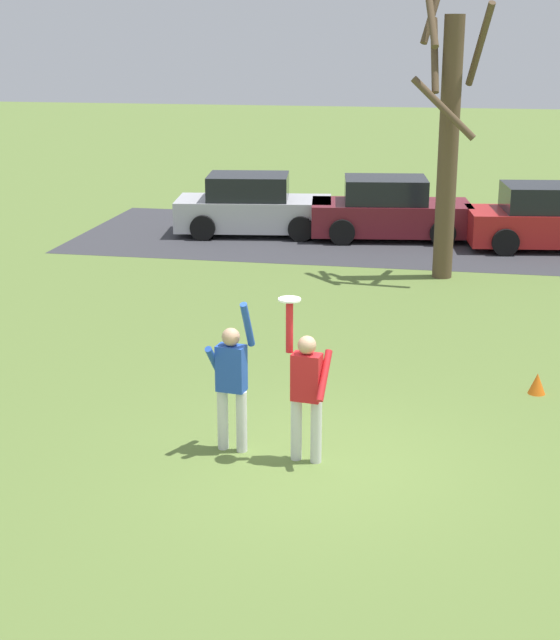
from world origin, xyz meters
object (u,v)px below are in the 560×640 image
(parked_car_maroon, at_px, (389,211))
(parked_car_red, at_px, (550,219))
(person_catcher, at_px, (307,388))
(frisbee_disc, at_px, (290,299))
(field_cone_orange, at_px, (537,383))
(parked_car_silver, at_px, (253,207))
(bare_tree_tall, at_px, (448,133))
(person_defender, at_px, (232,379))

(parked_car_maroon, bearing_deg, parked_car_red, -14.35)
(person_catcher, xyz_separation_m, parked_car_maroon, (-0.06, 13.75, -0.25))
(person_catcher, distance_m, parked_car_red, 13.88)
(frisbee_disc, relative_size, field_cone_orange, 0.87)
(parked_car_silver, bearing_deg, field_cone_orange, -65.91)
(person_catcher, bearing_deg, bare_tree_tall, -90.19)
(frisbee_disc, distance_m, parked_car_red, 13.98)
(parked_car_silver, xyz_separation_m, parked_car_red, (7.65, -0.33, 0.00))
(person_catcher, relative_size, bare_tree_tall, 0.31)
(parked_car_silver, bearing_deg, person_defender, -86.66)
(parked_car_red, xyz_separation_m, field_cone_orange, (-0.95, -10.37, -0.57))
(frisbee_disc, height_order, parked_car_silver, frisbee_disc)
(person_catcher, height_order, person_defender, person_catcher)
(person_catcher, bearing_deg, parked_car_maroon, -81.75)
(parked_car_maroon, distance_m, parked_car_red, 4.06)
(person_defender, height_order, parked_car_silver, person_defender)
(frisbee_disc, height_order, parked_car_maroon, frisbee_disc)
(person_defender, xyz_separation_m, field_cone_orange, (4.01, 2.79, -0.82))
(parked_car_red, bearing_deg, frisbee_disc, -115.51)
(parked_car_red, height_order, field_cone_orange, parked_car_red)
(person_catcher, relative_size, parked_car_silver, 0.48)
(frisbee_disc, bearing_deg, parked_car_maroon, 89.31)
(frisbee_disc, height_order, parked_car_red, frisbee_disc)
(person_defender, height_order, frisbee_disc, frisbee_disc)
(parked_car_silver, height_order, bare_tree_tall, bare_tree_tall)
(person_catcher, xyz_separation_m, parked_car_silver, (-3.68, 13.63, -0.25))
(frisbee_disc, relative_size, bare_tree_tall, 0.04)
(frisbee_disc, xyz_separation_m, field_cone_orange, (3.24, 2.90, -1.93))
(person_defender, height_order, field_cone_orange, person_defender)
(parked_car_red, bearing_deg, person_catcher, -114.59)
(field_cone_orange, bearing_deg, person_catcher, -135.89)
(person_catcher, relative_size, frisbee_disc, 7.48)
(parked_car_silver, distance_m, parked_car_maroon, 3.63)
(parked_car_silver, distance_m, bare_tree_tall, 6.81)
(bare_tree_tall, bearing_deg, person_defender, -103.93)
(person_catcher, height_order, bare_tree_tall, bare_tree_tall)
(person_catcher, xyz_separation_m, parked_car_red, (3.97, 13.30, -0.25))
(person_defender, relative_size, field_cone_orange, 6.37)
(person_catcher, distance_m, parked_car_silver, 14.12)
(person_defender, relative_size, parked_car_silver, 0.47)
(parked_car_red, distance_m, field_cone_orange, 10.43)
(parked_car_maroon, bearing_deg, person_defender, -101.86)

